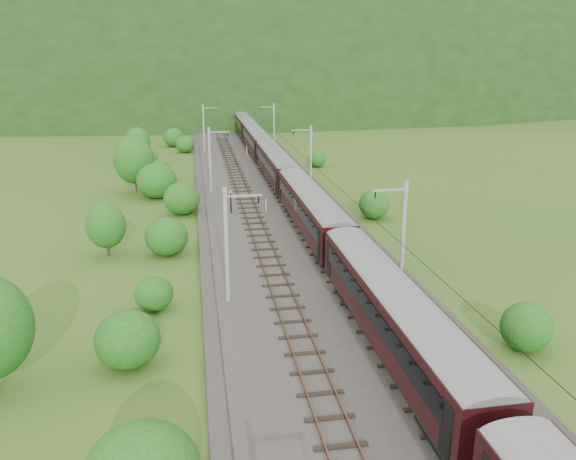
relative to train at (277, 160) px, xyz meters
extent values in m
plane|color=#2F541A|center=(-2.40, -35.34, -3.46)|extent=(600.00, 600.00, 0.00)
cube|color=#38332D|center=(-2.40, -25.34, -3.31)|extent=(14.00, 220.00, 0.30)
cube|color=brown|center=(-5.52, -25.34, -2.96)|extent=(0.08, 220.00, 0.15)
cube|color=brown|center=(-4.08, -25.34, -2.96)|extent=(0.08, 220.00, 0.15)
cube|color=black|center=(-4.80, -25.34, -3.10)|extent=(2.40, 220.00, 0.12)
cube|color=brown|center=(-0.72, -25.34, -2.96)|extent=(0.08, 220.00, 0.15)
cube|color=brown|center=(0.72, -25.34, -2.96)|extent=(0.08, 220.00, 0.15)
cube|color=black|center=(0.00, -25.34, -3.10)|extent=(2.40, 220.00, 0.12)
cylinder|color=gray|center=(-8.60, -35.34, 0.84)|extent=(0.28, 0.28, 8.00)
cube|color=gray|center=(-7.40, -35.34, 4.24)|extent=(2.40, 0.12, 0.12)
cylinder|color=black|center=(-6.40, -35.34, 3.94)|extent=(0.10, 0.10, 0.50)
cylinder|color=gray|center=(-8.60, -3.34, 0.84)|extent=(0.28, 0.28, 8.00)
cube|color=gray|center=(-7.40, -3.34, 4.24)|extent=(2.40, 0.12, 0.12)
cylinder|color=black|center=(-6.40, -3.34, 3.94)|extent=(0.10, 0.10, 0.50)
cylinder|color=gray|center=(-8.60, 28.66, 0.84)|extent=(0.28, 0.28, 8.00)
cube|color=gray|center=(-7.40, 28.66, 4.24)|extent=(2.40, 0.12, 0.12)
cylinder|color=black|center=(-6.40, 28.66, 3.94)|extent=(0.10, 0.10, 0.50)
cylinder|color=gray|center=(-8.60, 60.66, 0.84)|extent=(0.28, 0.28, 8.00)
cube|color=gray|center=(-7.40, 60.66, 4.24)|extent=(2.40, 0.12, 0.12)
cylinder|color=black|center=(-6.40, 60.66, 3.94)|extent=(0.10, 0.10, 0.50)
cylinder|color=gray|center=(-8.60, 92.66, 0.84)|extent=(0.28, 0.28, 8.00)
cube|color=gray|center=(-7.40, 92.66, 4.24)|extent=(2.40, 0.12, 0.12)
cylinder|color=black|center=(-6.40, 92.66, 3.94)|extent=(0.10, 0.10, 0.50)
cylinder|color=gray|center=(3.80, -35.34, 0.84)|extent=(0.28, 0.28, 8.00)
cube|color=gray|center=(2.60, -35.34, 4.24)|extent=(2.40, 0.12, 0.12)
cylinder|color=black|center=(1.60, -35.34, 3.94)|extent=(0.10, 0.10, 0.50)
cylinder|color=gray|center=(3.80, -3.34, 0.84)|extent=(0.28, 0.28, 8.00)
cube|color=gray|center=(2.60, -3.34, 4.24)|extent=(2.40, 0.12, 0.12)
cylinder|color=black|center=(1.60, -3.34, 3.94)|extent=(0.10, 0.10, 0.50)
cylinder|color=gray|center=(3.80, 28.66, 0.84)|extent=(0.28, 0.28, 8.00)
cube|color=gray|center=(2.60, 28.66, 4.24)|extent=(2.40, 0.12, 0.12)
cylinder|color=black|center=(1.60, 28.66, 3.94)|extent=(0.10, 0.10, 0.50)
cylinder|color=gray|center=(3.80, 60.66, 0.84)|extent=(0.28, 0.28, 8.00)
cube|color=gray|center=(2.60, 60.66, 4.24)|extent=(2.40, 0.12, 0.12)
cylinder|color=black|center=(1.60, 60.66, 3.94)|extent=(0.10, 0.10, 0.50)
cylinder|color=gray|center=(3.80, 92.66, 0.84)|extent=(0.28, 0.28, 8.00)
cube|color=gray|center=(2.60, 92.66, 4.24)|extent=(2.40, 0.12, 0.12)
cylinder|color=black|center=(1.60, 92.66, 3.94)|extent=(0.10, 0.10, 0.50)
cylinder|color=black|center=(-4.80, -25.34, 3.64)|extent=(0.03, 198.00, 0.03)
cylinder|color=black|center=(0.00, -25.34, 3.64)|extent=(0.03, 198.00, 0.03)
ellipsoid|color=black|center=(-2.40, 224.66, -3.46)|extent=(504.00, 360.00, 244.00)
cube|color=black|center=(0.00, -44.36, -0.55)|extent=(2.82, 21.37, 2.91)
cylinder|color=gray|center=(0.00, -44.36, 0.76)|extent=(2.82, 21.26, 2.82)
cube|color=black|center=(-1.43, -44.36, -0.20)|extent=(0.05, 18.81, 1.12)
cube|color=black|center=(1.43, -44.36, -0.20)|extent=(0.05, 18.81, 1.12)
cube|color=black|center=(0.00, -51.84, -2.45)|extent=(2.14, 3.11, 0.87)
cube|color=black|center=(0.00, -36.88, -2.45)|extent=(2.14, 3.11, 0.87)
cube|color=black|center=(0.00, -21.96, -0.55)|extent=(2.82, 21.37, 2.91)
cylinder|color=gray|center=(0.00, -21.96, 0.76)|extent=(2.82, 21.26, 2.82)
cube|color=black|center=(-1.43, -21.96, -0.20)|extent=(0.05, 18.81, 1.12)
cube|color=black|center=(1.43, -21.96, -0.20)|extent=(0.05, 18.81, 1.12)
cube|color=black|center=(0.00, -29.44, -2.45)|extent=(2.14, 3.11, 0.87)
cube|color=black|center=(0.00, -14.48, -2.45)|extent=(2.14, 3.11, 0.87)
cube|color=black|center=(0.00, 0.44, -0.55)|extent=(2.82, 21.37, 2.91)
cylinder|color=gray|center=(0.00, 0.44, 0.76)|extent=(2.82, 21.26, 2.82)
cube|color=black|center=(-1.43, 0.44, -0.20)|extent=(0.05, 18.81, 1.12)
cube|color=black|center=(1.43, 0.44, -0.20)|extent=(0.05, 18.81, 1.12)
cube|color=black|center=(0.00, -7.04, -2.45)|extent=(2.14, 3.11, 0.87)
cube|color=black|center=(0.00, 7.92, -2.45)|extent=(2.14, 3.11, 0.87)
cube|color=black|center=(0.00, 22.84, -0.55)|extent=(2.82, 21.37, 2.91)
cylinder|color=gray|center=(0.00, 22.84, 0.76)|extent=(2.82, 21.26, 2.82)
cube|color=black|center=(-1.43, 22.84, -0.20)|extent=(0.05, 18.81, 1.12)
cube|color=black|center=(1.43, 22.84, -0.20)|extent=(0.05, 18.81, 1.12)
cube|color=black|center=(0.00, 15.36, -2.45)|extent=(2.14, 3.11, 0.87)
cube|color=black|center=(0.00, 30.32, -2.45)|extent=(2.14, 3.11, 0.87)
cube|color=black|center=(0.00, 45.24, -0.55)|extent=(2.82, 21.37, 2.91)
cylinder|color=gray|center=(0.00, 45.24, 0.76)|extent=(2.82, 21.26, 2.82)
cube|color=black|center=(-1.43, 45.24, -0.20)|extent=(0.05, 18.81, 1.12)
cube|color=black|center=(1.43, 45.24, -0.20)|extent=(0.05, 18.81, 1.12)
cube|color=black|center=(0.00, 37.76, -2.45)|extent=(2.14, 3.11, 0.87)
cube|color=black|center=(0.00, 52.72, -2.45)|extent=(2.14, 3.11, 0.87)
cube|color=navy|center=(0.00, 76.38, -0.55)|extent=(2.82, 17.49, 2.91)
cylinder|color=gray|center=(0.00, 76.38, 0.76)|extent=(2.82, 17.40, 2.82)
cube|color=black|center=(-1.43, 76.38, -0.20)|extent=(0.05, 15.39, 1.12)
cube|color=black|center=(1.43, 76.38, -0.20)|extent=(0.05, 15.39, 1.12)
cube|color=black|center=(0.00, 70.26, -2.45)|extent=(2.14, 3.11, 0.87)
cube|color=black|center=(0.00, 82.50, -2.45)|extent=(2.14, 3.11, 0.87)
cube|color=gold|center=(0.00, 84.93, -0.75)|extent=(2.87, 0.50, 2.62)
cube|color=gold|center=(0.00, 67.84, -0.75)|extent=(2.87, 0.50, 2.62)
cube|color=black|center=(0.00, 79.38, 1.44)|extent=(0.08, 1.60, 0.87)
cylinder|color=red|center=(-3.04, -12.82, -2.45)|extent=(0.15, 0.15, 1.42)
cylinder|color=red|center=(-1.65, 23.31, -2.39)|extent=(0.16, 0.16, 1.54)
cylinder|color=black|center=(-6.84, -12.93, -2.04)|extent=(0.16, 0.16, 2.23)
sphere|color=red|center=(-6.84, -12.93, -0.87)|extent=(0.27, 0.27, 0.27)
ellipsoid|color=#184B14|center=(-14.53, -42.39, -1.85)|extent=(3.58, 3.58, 3.22)
ellipsoid|color=#184B14|center=(-13.58, -35.33, -2.30)|extent=(2.57, 2.57, 2.31)
ellipsoid|color=#184B14|center=(-13.12, -24.34, -1.81)|extent=(3.67, 3.67, 3.30)
ellipsoid|color=#184B14|center=(-11.99, -11.49, -1.70)|extent=(3.89, 3.89, 3.50)
ellipsoid|color=#184B14|center=(-15.04, -3.67, -1.33)|extent=(4.73, 4.73, 4.26)
ellipsoid|color=#184B14|center=(-15.41, 7.16, -2.07)|extent=(3.08, 3.08, 2.77)
ellipsoid|color=#184B14|center=(-17.40, 16.83, -2.19)|extent=(2.81, 2.81, 2.53)
ellipsoid|color=#184B14|center=(-11.95, 29.06, -1.97)|extent=(3.31, 3.31, 2.98)
ellipsoid|color=#184B14|center=(-14.03, 35.99, -1.70)|extent=(3.90, 3.90, 3.51)
ellipsoid|color=#184B14|center=(-14.96, 46.16, -2.45)|extent=(2.23, 2.23, 2.01)
ellipsoid|color=#184B14|center=(-12.73, 58.90, -1.52)|extent=(4.29, 4.29, 3.87)
cylinder|color=black|center=(-18.10, -23.77, -2.16)|extent=(0.24, 0.24, 2.58)
ellipsoid|color=#184B14|center=(-18.10, -23.77, -0.69)|extent=(3.32, 3.32, 3.98)
cylinder|color=black|center=(-17.81, -0.22, -1.54)|extent=(0.24, 0.24, 3.84)
ellipsoid|color=#184B14|center=(-17.81, -0.22, 0.66)|extent=(4.93, 4.93, 5.92)
cylinder|color=black|center=(-19.15, 20.25, -1.93)|extent=(0.24, 0.24, 3.06)
ellipsoid|color=#184B14|center=(-19.15, 20.25, -0.18)|extent=(3.93, 3.93, 4.72)
ellipsoid|color=#184B14|center=(8.03, -44.41, -2.14)|extent=(2.93, 2.93, 2.64)
ellipsoid|color=#184B14|center=(7.86, -16.57, -2.02)|extent=(3.19, 3.19, 2.87)
ellipsoid|color=#184B14|center=(8.08, 12.20, -2.26)|extent=(2.66, 2.66, 2.40)
camera|label=1|loc=(-10.41, -70.98, 13.07)|focal=35.00mm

